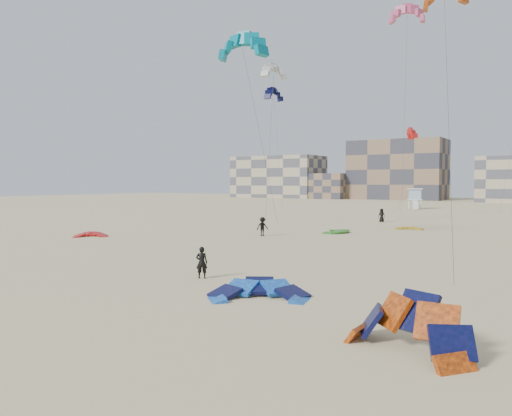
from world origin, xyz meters
The scene contains 18 objects.
ground centered at (0.00, 0.00, 0.00)m, with size 320.00×320.00×0.00m, color #C5B284.
kite_ground_blue centered at (5.08, 1.00, 0.00)m, with size 4.64×4.69×1.39m, color #1D84F0, non-canonical shape.
kite_ground_orange centered at (12.84, -2.52, 0.00)m, with size 4.38×3.11×2.99m, color #FF5F0E, non-canonical shape.
kite_ground_red centered at (-22.54, 13.69, 0.00)m, with size 2.99×3.11×0.78m, color red, non-canonical shape.
kite_ground_green centered at (-4.29, 30.53, 0.00)m, with size 3.75×3.97×0.54m, color #288C1A, non-canonical shape.
kite_ground_yellow centered at (1.25, 38.19, 0.00)m, with size 2.69×2.82×0.38m, color orange, non-canonical shape.
kitesurfer_main centered at (-0.14, 3.30, 0.88)m, with size 0.64×0.42×1.77m, color black.
kitesurfer_c centered at (-8.88, 23.38, 0.93)m, with size 1.21×0.69×1.87m, color black.
kitesurfer_e centered at (-4.76, 46.44, 0.90)m, with size 0.88×0.57×1.79m, color black.
kite_fly_teal_a centered at (-6.96, 17.17, 16.60)m, with size 4.73×9.71×17.18m.
kite_fly_grey centered at (-13.28, 32.81, 18.14)m, with size 4.24×6.94×18.46m.
kite_fly_pink centered at (-0.93, 43.64, 25.50)m, with size 5.32×8.18×25.71m.
kite_fly_navy centered at (-23.78, 50.21, 19.00)m, with size 6.44×6.72×19.26m.
kite_fly_red centered at (-5.17, 61.39, 12.81)m, with size 4.56×6.17×13.17m.
lifeguard_tower_far centered at (-10.12, 81.57, 2.01)m, with size 3.62×5.96×4.05m.
condo_west_a centered at (-70.00, 130.00, 7.00)m, with size 30.00×15.00×14.00m, color tan.
condo_west_b centered at (-30.00, 134.00, 9.00)m, with size 28.00×14.00×18.00m, color #81664D.
condo_fill_left centered at (-50.00, 128.00, 4.00)m, with size 12.00×10.00×8.00m, color #81664D.
Camera 1 is at (17.28, -17.95, 5.33)m, focal length 35.00 mm.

